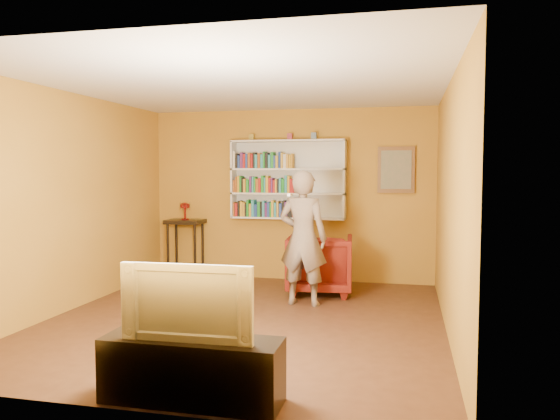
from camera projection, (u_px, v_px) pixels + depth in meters
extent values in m
cube|color=#402414|center=(245.00, 325.00, 6.34)|extent=(5.30, 5.80, 0.12)
cube|color=#A4701E|center=(290.00, 195.00, 8.69)|extent=(5.30, 0.04, 2.70)
cube|color=#A4701E|center=(139.00, 225.00, 3.79)|extent=(5.30, 0.04, 2.70)
cube|color=#A4701E|center=(69.00, 202.00, 6.75)|extent=(0.04, 5.80, 2.70)
cube|color=#A4701E|center=(451.00, 207.00, 5.72)|extent=(0.04, 5.80, 2.70)
cube|color=silver|center=(244.00, 82.00, 6.14)|extent=(5.30, 5.80, 0.06)
cube|color=silver|center=(290.00, 179.00, 8.63)|extent=(1.80, 0.03, 1.20)
cube|color=silver|center=(234.00, 179.00, 8.70)|extent=(0.03, 0.28, 1.20)
cube|color=silver|center=(345.00, 180.00, 8.30)|extent=(0.03, 0.28, 1.20)
cube|color=silver|center=(288.00, 218.00, 8.54)|extent=(1.80, 0.28, 0.03)
cube|color=silver|center=(288.00, 194.00, 8.52)|extent=(1.80, 0.28, 0.03)
cube|color=silver|center=(288.00, 169.00, 8.49)|extent=(1.80, 0.28, 0.03)
cube|color=silver|center=(288.00, 141.00, 8.46)|extent=(1.80, 0.28, 0.03)
cube|color=brown|center=(235.00, 209.00, 8.68)|extent=(0.02, 0.16, 0.23)
cube|color=maroon|center=(237.00, 210.00, 8.67)|extent=(0.04, 0.15, 0.21)
cube|color=black|center=(240.00, 208.00, 8.67)|extent=(0.03, 0.18, 0.25)
cube|color=gold|center=(242.00, 209.00, 8.65)|extent=(0.04, 0.15, 0.24)
cube|color=#B07F23|center=(245.00, 209.00, 8.64)|extent=(0.04, 0.16, 0.23)
cube|color=black|center=(247.00, 210.00, 8.64)|extent=(0.02, 0.17, 0.20)
cube|color=#1D8327|center=(249.00, 208.00, 8.62)|extent=(0.03, 0.15, 0.27)
cube|color=#B07F23|center=(251.00, 210.00, 8.62)|extent=(0.03, 0.17, 0.20)
cube|color=teal|center=(254.00, 208.00, 8.62)|extent=(0.04, 0.18, 0.27)
cube|color=navy|center=(257.00, 210.00, 8.60)|extent=(0.04, 0.17, 0.19)
cube|color=#1D8327|center=(260.00, 209.00, 8.59)|extent=(0.04, 0.16, 0.24)
cube|color=black|center=(262.00, 209.00, 8.58)|extent=(0.03, 0.16, 0.23)
cube|color=teal|center=(264.00, 209.00, 8.56)|extent=(0.04, 0.15, 0.25)
cube|color=#4E2163|center=(267.00, 210.00, 8.56)|extent=(0.04, 0.16, 0.22)
cube|color=navy|center=(270.00, 209.00, 8.56)|extent=(0.04, 0.18, 0.24)
cube|color=#1D8327|center=(271.00, 210.00, 8.54)|extent=(0.02, 0.16, 0.23)
cube|color=gold|center=(273.00, 209.00, 8.53)|extent=(0.03, 0.15, 0.26)
cube|color=teal|center=(276.00, 210.00, 8.52)|extent=(0.04, 0.15, 0.23)
cube|color=#B07F23|center=(279.00, 209.00, 8.53)|extent=(0.03, 0.18, 0.25)
cube|color=navy|center=(281.00, 210.00, 8.51)|extent=(0.04, 0.15, 0.21)
cube|color=black|center=(284.00, 209.00, 8.51)|extent=(0.03, 0.19, 0.26)
cube|color=#4E2163|center=(287.00, 209.00, 8.49)|extent=(0.04, 0.17, 0.24)
cube|color=black|center=(289.00, 209.00, 8.48)|extent=(0.03, 0.16, 0.26)
cube|color=black|center=(292.00, 211.00, 8.47)|extent=(0.04, 0.15, 0.21)
cube|color=maroon|center=(294.00, 209.00, 8.47)|extent=(0.03, 0.17, 0.26)
cube|color=#B07F23|center=(297.00, 209.00, 8.45)|extent=(0.03, 0.16, 0.26)
cube|color=brown|center=(236.00, 186.00, 8.66)|extent=(0.03, 0.18, 0.19)
cube|color=brown|center=(237.00, 185.00, 8.64)|extent=(0.03, 0.14, 0.24)
cube|color=gold|center=(240.00, 184.00, 8.63)|extent=(0.03, 0.15, 0.26)
cube|color=#1D8327|center=(242.00, 184.00, 8.64)|extent=(0.03, 0.19, 0.26)
cube|color=black|center=(243.00, 185.00, 8.62)|extent=(0.03, 0.15, 0.23)
cube|color=#B07F23|center=(246.00, 186.00, 8.61)|extent=(0.04, 0.15, 0.21)
cube|color=#1D8327|center=(249.00, 186.00, 8.60)|extent=(0.04, 0.16, 0.21)
cube|color=#4E2163|center=(252.00, 184.00, 8.59)|extent=(0.04, 0.16, 0.26)
cube|color=teal|center=(254.00, 185.00, 8.59)|extent=(0.03, 0.18, 0.25)
cube|color=#1D8327|center=(256.00, 185.00, 8.57)|extent=(0.03, 0.15, 0.25)
cube|color=brown|center=(258.00, 186.00, 8.57)|extent=(0.04, 0.17, 0.22)
cube|color=maroon|center=(261.00, 185.00, 8.55)|extent=(0.03, 0.16, 0.23)
cube|color=#1D8327|center=(263.00, 184.00, 8.55)|extent=(0.04, 0.16, 0.27)
cube|color=teal|center=(266.00, 185.00, 8.54)|extent=(0.03, 0.16, 0.24)
cube|color=gold|center=(268.00, 184.00, 8.53)|extent=(0.04, 0.17, 0.26)
cube|color=maroon|center=(271.00, 185.00, 8.53)|extent=(0.04, 0.19, 0.23)
cube|color=#4E2163|center=(273.00, 185.00, 8.53)|extent=(0.03, 0.19, 0.23)
cube|color=maroon|center=(275.00, 186.00, 8.52)|extent=(0.03, 0.18, 0.20)
cube|color=gold|center=(277.00, 186.00, 8.49)|extent=(0.02, 0.15, 0.21)
cube|color=black|center=(279.00, 186.00, 8.50)|extent=(0.03, 0.17, 0.22)
cube|color=teal|center=(281.00, 185.00, 8.48)|extent=(0.03, 0.15, 0.23)
cube|color=#1D8327|center=(284.00, 186.00, 8.47)|extent=(0.04, 0.16, 0.22)
cube|color=teal|center=(287.00, 184.00, 8.46)|extent=(0.04, 0.16, 0.27)
cube|color=gold|center=(289.00, 184.00, 8.46)|extent=(0.03, 0.18, 0.26)
cube|color=maroon|center=(292.00, 186.00, 8.45)|extent=(0.04, 0.17, 0.21)
cube|color=maroon|center=(294.00, 186.00, 8.43)|extent=(0.03, 0.15, 0.21)
cube|color=beige|center=(235.00, 160.00, 8.62)|extent=(0.04, 0.15, 0.27)
cube|color=black|center=(238.00, 161.00, 8.62)|extent=(0.04, 0.18, 0.23)
cube|color=navy|center=(240.00, 162.00, 8.61)|extent=(0.03, 0.15, 0.20)
cube|color=#4E2163|center=(243.00, 160.00, 8.59)|extent=(0.04, 0.16, 0.25)
cube|color=maroon|center=(246.00, 161.00, 8.60)|extent=(0.04, 0.18, 0.22)
cube|color=navy|center=(248.00, 161.00, 8.59)|extent=(0.03, 0.18, 0.23)
cube|color=brown|center=(250.00, 161.00, 8.58)|extent=(0.04, 0.19, 0.24)
cube|color=maroon|center=(253.00, 161.00, 8.57)|extent=(0.03, 0.18, 0.22)
cube|color=black|center=(255.00, 160.00, 8.56)|extent=(0.03, 0.18, 0.25)
cube|color=teal|center=(257.00, 162.00, 8.55)|extent=(0.04, 0.18, 0.21)
cube|color=brown|center=(260.00, 161.00, 8.53)|extent=(0.04, 0.15, 0.23)
cube|color=teal|center=(263.00, 161.00, 8.53)|extent=(0.04, 0.18, 0.22)
cube|color=#1D8327|center=(265.00, 160.00, 8.51)|extent=(0.03, 0.15, 0.26)
cube|color=black|center=(267.00, 161.00, 8.50)|extent=(0.04, 0.16, 0.24)
cube|color=teal|center=(270.00, 162.00, 8.50)|extent=(0.04, 0.17, 0.21)
cube|color=#1D8327|center=(273.00, 160.00, 8.49)|extent=(0.04, 0.18, 0.25)
cube|color=navy|center=(275.00, 162.00, 8.47)|extent=(0.03, 0.15, 0.20)
cube|color=gold|center=(278.00, 162.00, 8.47)|extent=(0.04, 0.17, 0.19)
cube|color=navy|center=(281.00, 160.00, 8.45)|extent=(0.04, 0.15, 0.25)
cube|color=gold|center=(283.00, 161.00, 8.46)|extent=(0.03, 0.18, 0.24)
cube|color=beige|center=(286.00, 161.00, 8.45)|extent=(0.04, 0.17, 0.22)
cube|color=#B07F23|center=(288.00, 161.00, 8.43)|extent=(0.04, 0.15, 0.21)
cube|color=gold|center=(291.00, 162.00, 8.41)|extent=(0.03, 0.14, 0.21)
cube|color=#B07F23|center=(293.00, 161.00, 8.41)|extent=(0.02, 0.15, 0.23)
cube|color=olive|center=(252.00, 137.00, 8.59)|extent=(0.07, 0.07, 0.10)
cube|color=#933143|center=(290.00, 137.00, 8.45)|extent=(0.07, 0.07, 0.10)
cube|color=slate|center=(314.00, 136.00, 8.36)|extent=(0.08, 0.08, 0.11)
cube|color=brown|center=(396.00, 170.00, 8.23)|extent=(0.55, 0.04, 0.70)
cube|color=gray|center=(396.00, 170.00, 8.21)|extent=(0.45, 0.02, 0.58)
cylinder|color=black|center=(168.00, 251.00, 8.76)|extent=(0.04, 0.04, 0.88)
cylinder|color=black|center=(195.00, 252.00, 8.65)|extent=(0.04, 0.04, 0.88)
cylinder|color=black|center=(177.00, 249.00, 9.08)|extent=(0.04, 0.04, 0.88)
cylinder|color=black|center=(203.00, 250.00, 8.98)|extent=(0.04, 0.04, 0.88)
cube|color=black|center=(185.00, 222.00, 8.83)|extent=(0.58, 0.44, 0.06)
cylinder|color=#990F0D|center=(185.00, 219.00, 8.83)|extent=(0.12, 0.12, 0.02)
cylinder|color=#990F0D|center=(185.00, 214.00, 8.82)|extent=(0.03, 0.03, 0.15)
ellipsoid|color=#990F0D|center=(185.00, 206.00, 8.82)|extent=(0.16, 0.16, 0.11)
cylinder|color=beige|center=(190.00, 206.00, 8.80)|extent=(0.01, 0.01, 0.12)
cylinder|color=beige|center=(190.00, 206.00, 8.86)|extent=(0.01, 0.01, 0.12)
cylinder|color=beige|center=(187.00, 206.00, 8.89)|extent=(0.01, 0.01, 0.12)
cylinder|color=beige|center=(183.00, 206.00, 8.88)|extent=(0.01, 0.01, 0.12)
cylinder|color=beige|center=(180.00, 206.00, 8.83)|extent=(0.01, 0.01, 0.12)
cylinder|color=beige|center=(180.00, 206.00, 8.77)|extent=(0.01, 0.01, 0.12)
cylinder|color=beige|center=(183.00, 206.00, 8.74)|extent=(0.01, 0.01, 0.12)
cylinder|color=beige|center=(187.00, 206.00, 8.75)|extent=(0.01, 0.01, 0.12)
imported|color=#4D0705|center=(320.00, 264.00, 7.71)|extent=(0.97, 1.00, 0.83)
imported|color=#726154|center=(303.00, 238.00, 7.01)|extent=(0.68, 0.49, 1.74)
cube|color=white|center=(290.00, 195.00, 6.74)|extent=(0.04, 0.15, 0.04)
cube|color=black|center=(192.00, 370.00, 4.07)|extent=(1.35, 0.41, 0.48)
imported|color=black|center=(191.00, 300.00, 4.03)|extent=(1.00, 0.16, 0.57)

